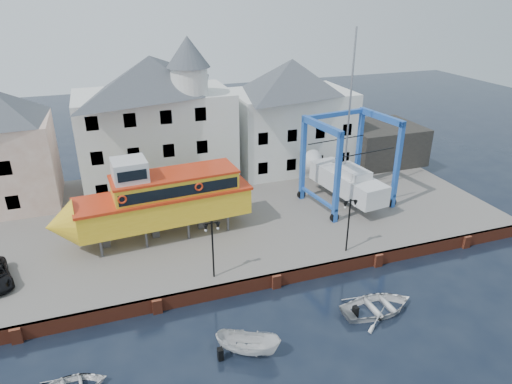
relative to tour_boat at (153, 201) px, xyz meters
name	(u,v)px	position (x,y,z in m)	size (l,w,h in m)	color
ground	(276,287)	(6.90, -7.89, -4.08)	(140.00, 140.00, 0.00)	black
hardstanding	(231,212)	(6.90, 3.11, -3.58)	(44.00, 22.00, 1.00)	#68635E
quay_wall	(275,280)	(6.90, -7.79, -3.58)	(44.00, 0.47, 1.00)	maroon
building_pink	(3,149)	(-11.10, 10.10, 2.06)	(8.00, 7.00, 10.30)	tan
building_white_main	(157,120)	(2.03, 10.50, 3.26)	(14.00, 8.30, 14.00)	silver
building_white_right	(291,114)	(15.90, 11.10, 2.51)	(12.00, 8.00, 11.20)	silver
shed_dark	(380,143)	(25.90, 9.11, -1.08)	(8.00, 7.00, 4.00)	black
lamp_post_left	(212,235)	(2.90, -6.69, 0.09)	(1.12, 0.32, 4.20)	black
lamp_post_right	(350,212)	(12.90, -6.69, 0.09)	(1.12, 0.32, 4.20)	black
tour_boat	(153,201)	(0.00, 0.00, 0.00)	(15.25, 4.67, 6.54)	#59595E
travel_lift	(342,173)	(16.84, 1.49, -0.60)	(7.63, 10.12, 14.92)	#1B59A6
motorboat_a	(248,353)	(3.20, -13.08, -4.08)	(1.40, 3.71, 1.43)	silver
motorboat_b	(377,311)	(12.03, -12.36, -4.08)	(3.42, 4.78, 0.99)	silver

